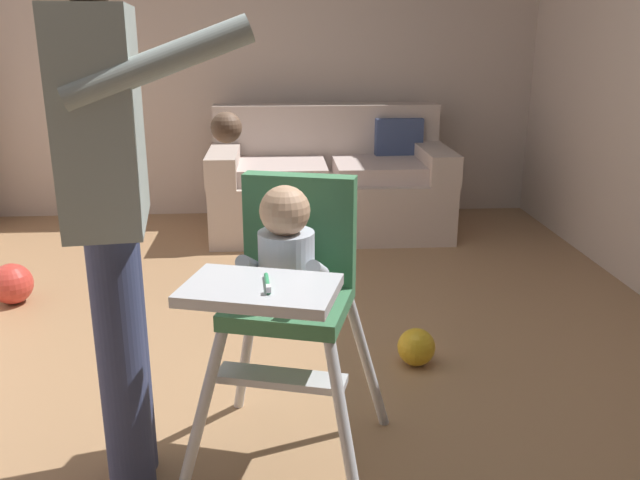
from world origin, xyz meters
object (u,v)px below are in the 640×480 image
toy_ball_second (12,284)px  adult_standing (111,200)px  high_chair (289,275)px  couch (330,184)px  toy_ball (416,347)px

toy_ball_second → adult_standing: bearing=-58.3°
high_chair → adult_standing: (-0.50, -0.06, 0.26)m
high_chair → couch: bearing=-171.4°
toy_ball → high_chair: bearing=-131.1°
toy_ball → toy_ball_second: toy_ball_second is taller
couch → toy_ball_second: couch is taller
toy_ball → toy_ball_second: size_ratio=0.75×
adult_standing → high_chair: bearing=0.1°
adult_standing → toy_ball_second: (-0.93, 1.50, -0.81)m
couch → adult_standing: adult_standing is taller
adult_standing → toy_ball: size_ratio=10.02×
high_chair → adult_standing: bearing=-66.8°
high_chair → toy_ball: size_ratio=5.86×
couch → toy_ball: 2.09m
adult_standing → toy_ball_second: size_ratio=7.56×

